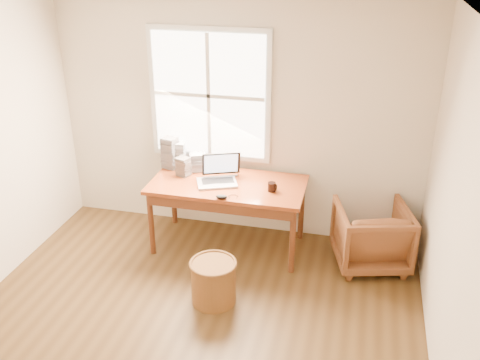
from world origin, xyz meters
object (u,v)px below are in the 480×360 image
object	(u,v)px
laptop	(217,170)
coffee_mug	(272,187)
desk	(228,185)
armchair	(371,236)
wicker_stool	(214,282)
cd_stack_a	(178,155)

from	to	relation	value
laptop	coffee_mug	bearing A→B (deg)	-25.83
desk	laptop	xyz separation A→B (m)	(-0.10, -0.04, 0.17)
armchair	coffee_mug	distance (m)	1.13
wicker_stool	coffee_mug	distance (m)	1.13
wicker_stool	cd_stack_a	size ratio (longest dim) A/B	1.40
armchair	coffee_mug	xyz separation A→B (m)	(-1.02, -0.08, 0.47)
wicker_stool	laptop	bearing A→B (deg)	103.22
coffee_mug	cd_stack_a	distance (m)	1.17
coffee_mug	cd_stack_a	world-z (taller)	cd_stack_a
laptop	cd_stack_a	bearing A→B (deg)	126.62
armchair	wicker_stool	world-z (taller)	armchair
wicker_stool	coffee_mug	world-z (taller)	coffee_mug
desk	armchair	world-z (taller)	desk
armchair	cd_stack_a	world-z (taller)	cd_stack_a
desk	laptop	size ratio (longest dim) A/B	3.71
coffee_mug	cd_stack_a	size ratio (longest dim) A/B	0.32
armchair	laptop	bearing A→B (deg)	-13.56
cd_stack_a	desk	bearing A→B (deg)	-23.41
laptop	coffee_mug	distance (m)	0.59
armchair	wicker_stool	distance (m)	1.69
laptop	armchair	bearing A→B (deg)	-20.73
armchair	wicker_stool	size ratio (longest dim) A/B	1.76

